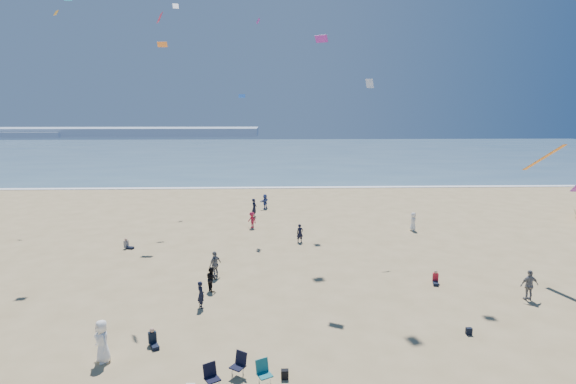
{
  "coord_description": "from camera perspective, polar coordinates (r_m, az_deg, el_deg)",
  "views": [
    {
      "loc": [
        1.2,
        -15.6,
        10.63
      ],
      "look_at": [
        2.0,
        8.0,
        6.27
      ],
      "focal_mm": 28.0,
      "sensor_mm": 36.0,
      "label": 1
    }
  ],
  "objects": [
    {
      "name": "standing_flyers",
      "position": [
        29.67,
        1.53,
        -8.84
      ],
      "size": [
        22.75,
        42.8,
        1.88
      ],
      "color": "white",
      "rests_on": "ground"
    },
    {
      "name": "chair_cluster",
      "position": [
        19.01,
        -6.32,
        -21.8
      ],
      "size": [
        2.82,
        1.63,
        1.0
      ],
      "color": "black",
      "rests_on": "ground"
    },
    {
      "name": "black_backpack",
      "position": [
        19.38,
        -0.41,
        -22.14
      ],
      "size": [
        0.3,
        0.22,
        0.38
      ],
      "primitive_type": "cube",
      "color": "black",
      "rests_on": "ground"
    },
    {
      "name": "headland_far",
      "position": [
        195.64,
        -20.33,
        7.19
      ],
      "size": [
        110.0,
        20.0,
        3.2
      ],
      "primitive_type": "cube",
      "color": "#7A8EA8",
      "rests_on": "ground"
    },
    {
      "name": "ocean",
      "position": [
        111.11,
        -2.55,
        4.99
      ],
      "size": [
        220.0,
        100.0,
        0.06
      ],
      "primitive_type": "cube",
      "color": "#476B84",
      "rests_on": "ground"
    },
    {
      "name": "surf_line",
      "position": [
        61.53,
        -3.02,
        0.55
      ],
      "size": [
        220.0,
        1.2,
        0.08
      ],
      "primitive_type": "cube",
      "color": "white",
      "rests_on": "ground"
    },
    {
      "name": "navy_bag",
      "position": [
        24.1,
        21.99,
        -16.07
      ],
      "size": [
        0.28,
        0.18,
        0.34
      ],
      "primitive_type": "cube",
      "color": "black",
      "rests_on": "ground"
    },
    {
      "name": "headland_near",
      "position": [
        207.24,
        -31.37,
        6.3
      ],
      "size": [
        40.0,
        14.0,
        2.0
      ],
      "primitive_type": "cube",
      "color": "#7A8EA8",
      "rests_on": "ground"
    },
    {
      "name": "kites_aloft",
      "position": [
        29.6,
        14.33,
        18.93
      ],
      "size": [
        41.49,
        44.37,
        28.96
      ],
      "color": "#711E8A",
      "rests_on": "ground"
    },
    {
      "name": "seated_group",
      "position": [
        23.14,
        -2.03,
        -15.72
      ],
      "size": [
        22.32,
        23.21,
        0.84
      ],
      "color": "white",
      "rests_on": "ground"
    }
  ]
}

